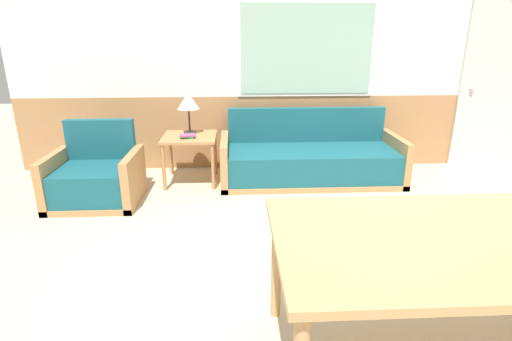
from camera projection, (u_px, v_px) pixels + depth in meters
The scene contains 9 objects.
ground_plane at pixel (366, 280), 2.81m from camera, with size 16.00×16.00×0.00m, color beige.
wall_back at pixel (308, 59), 4.86m from camera, with size 7.20×0.09×2.70m.
couch at pixel (310, 160), 4.69m from camera, with size 2.08×0.84×0.80m.
armchair at pixel (96, 179), 4.07m from camera, with size 0.87×0.73×0.80m.
side_table at pixel (190, 143), 4.55m from camera, with size 0.60×0.60×0.55m.
table_lamp at pixel (188, 102), 4.51m from camera, with size 0.25×0.25×0.47m.
book_stack at pixel (188, 136), 4.42m from camera, with size 0.18×0.15×0.04m.
dining_table at pixel (488, 247), 1.88m from camera, with size 2.02×1.00×0.75m.
entry_door at pixel (496, 85), 5.03m from camera, with size 0.94×0.09×2.08m.
Camera 1 is at (-0.90, -2.37, 1.63)m, focal length 28.00 mm.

